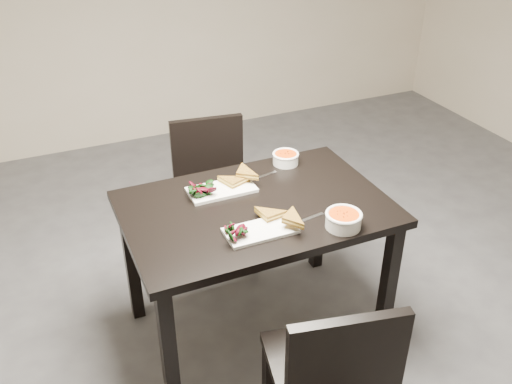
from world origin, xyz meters
The scene contains 14 objects.
ground centered at (0.00, 0.00, 0.00)m, with size 5.00×5.00×0.00m, color #47474C.
table centered at (-0.41, -0.01, 0.65)m, with size 1.20×0.80×0.75m.
chair_near centered at (-0.45, -0.80, 0.48)m, with size 0.50×0.50×0.85m.
chair_far centered at (-0.38, 0.69, 0.48)m, with size 0.47×0.47×0.85m.
plate_near centered at (-0.48, -0.22, 0.76)m, with size 0.30×0.15×0.02m, color white.
sandwich_near centered at (-0.41, -0.20, 0.79)m, with size 0.15×0.11×0.05m, color olive, non-canonical shape.
salad_near centered at (-0.58, -0.22, 0.79)m, with size 0.09×0.09×0.04m, color black, non-canonical shape.
soup_bowl_near centered at (-0.14, -0.32, 0.79)m, with size 0.16×0.16×0.07m.
cutlery_near centered at (-0.25, -0.21, 0.75)m, with size 0.18×0.02×0.00m, color silver.
plate_far centered at (-0.51, 0.17, 0.76)m, with size 0.32×0.16×0.02m, color white.
sandwich_far centered at (-0.44, 0.15, 0.79)m, with size 0.16×0.12×0.05m, color olive, non-canonical shape.
salad_far centered at (-0.61, 0.17, 0.79)m, with size 0.10×0.09×0.04m, color black, non-canonical shape.
soup_bowl_far centered at (-0.11, 0.30, 0.78)m, with size 0.14×0.14×0.06m.
cutlery_far centered at (-0.28, 0.22, 0.75)m, with size 0.18×0.02×0.00m, color silver.
Camera 1 is at (-1.29, -2.01, 2.11)m, focal length 39.56 mm.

